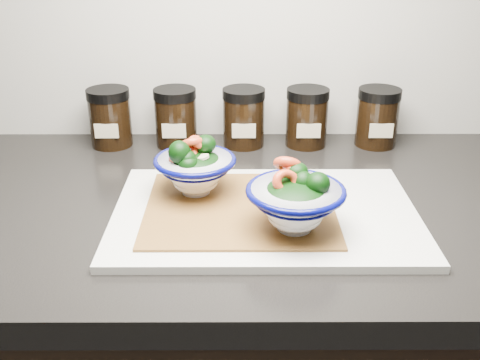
{
  "coord_description": "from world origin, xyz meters",
  "views": [
    {
      "loc": [
        -0.03,
        0.65,
        1.3
      ],
      "look_at": [
        -0.03,
        1.39,
        0.96
      ],
      "focal_mm": 42.0,
      "sensor_mm": 36.0,
      "label": 1
    }
  ],
  "objects_px": {
    "spice_jar_a": "(110,117)",
    "bowl_right": "(296,200)",
    "bowl_left": "(195,168)",
    "spice_jar_b": "(176,117)",
    "cutting_board": "(265,214)",
    "spice_jar_e": "(377,117)",
    "spice_jar_d": "(307,117)",
    "spice_jar_c": "(244,117)"
  },
  "relations": [
    {
      "from": "spice_jar_a",
      "to": "spice_jar_b",
      "type": "distance_m",
      "value": 0.13
    },
    {
      "from": "spice_jar_c",
      "to": "spice_jar_a",
      "type": "bearing_deg",
      "value": 180.0
    },
    {
      "from": "bowl_right",
      "to": "spice_jar_c",
      "type": "height_order",
      "value": "bowl_right"
    },
    {
      "from": "bowl_left",
      "to": "bowl_right",
      "type": "xyz_separation_m",
      "value": [
        0.15,
        -0.11,
        0.0
      ]
    },
    {
      "from": "spice_jar_a",
      "to": "bowl_right",
      "type": "bearing_deg",
      "value": -47.59
    },
    {
      "from": "bowl_left",
      "to": "spice_jar_b",
      "type": "distance_m",
      "value": 0.25
    },
    {
      "from": "spice_jar_b",
      "to": "spice_jar_c",
      "type": "distance_m",
      "value": 0.13
    },
    {
      "from": "bowl_right",
      "to": "spice_jar_c",
      "type": "relative_size",
      "value": 1.21
    },
    {
      "from": "spice_jar_c",
      "to": "spice_jar_d",
      "type": "relative_size",
      "value": 1.0
    },
    {
      "from": "bowl_right",
      "to": "spice_jar_e",
      "type": "bearing_deg",
      "value": 61.81
    },
    {
      "from": "bowl_left",
      "to": "bowl_right",
      "type": "bearing_deg",
      "value": -37.7
    },
    {
      "from": "bowl_right",
      "to": "bowl_left",
      "type": "bearing_deg",
      "value": 142.3
    },
    {
      "from": "spice_jar_b",
      "to": "spice_jar_d",
      "type": "relative_size",
      "value": 1.0
    },
    {
      "from": "bowl_right",
      "to": "spice_jar_e",
      "type": "distance_m",
      "value": 0.41
    },
    {
      "from": "bowl_right",
      "to": "spice_jar_e",
      "type": "relative_size",
      "value": 1.21
    },
    {
      "from": "spice_jar_c",
      "to": "spice_jar_e",
      "type": "distance_m",
      "value": 0.26
    },
    {
      "from": "spice_jar_a",
      "to": "spice_jar_b",
      "type": "xyz_separation_m",
      "value": [
        0.13,
        0.0,
        0.0
      ]
    },
    {
      "from": "spice_jar_a",
      "to": "spice_jar_c",
      "type": "height_order",
      "value": "same"
    },
    {
      "from": "bowl_left",
      "to": "bowl_right",
      "type": "height_order",
      "value": "bowl_right"
    },
    {
      "from": "cutting_board",
      "to": "spice_jar_d",
      "type": "distance_m",
      "value": 0.32
    },
    {
      "from": "spice_jar_a",
      "to": "spice_jar_e",
      "type": "distance_m",
      "value": 0.52
    },
    {
      "from": "bowl_left",
      "to": "spice_jar_c",
      "type": "relative_size",
      "value": 1.13
    },
    {
      "from": "bowl_left",
      "to": "spice_jar_c",
      "type": "height_order",
      "value": "same"
    },
    {
      "from": "bowl_right",
      "to": "spice_jar_d",
      "type": "distance_m",
      "value": 0.36
    },
    {
      "from": "spice_jar_d",
      "to": "spice_jar_e",
      "type": "xyz_separation_m",
      "value": [
        0.14,
        0.0,
        0.0
      ]
    },
    {
      "from": "bowl_left",
      "to": "spice_jar_b",
      "type": "xyz_separation_m",
      "value": [
        -0.05,
        0.25,
        0.0
      ]
    },
    {
      "from": "spice_jar_c",
      "to": "spice_jar_e",
      "type": "height_order",
      "value": "same"
    },
    {
      "from": "spice_jar_a",
      "to": "spice_jar_e",
      "type": "bearing_deg",
      "value": 0.0
    },
    {
      "from": "bowl_left",
      "to": "spice_jar_a",
      "type": "xyz_separation_m",
      "value": [
        -0.18,
        0.25,
        0.0
      ]
    },
    {
      "from": "spice_jar_d",
      "to": "spice_jar_e",
      "type": "distance_m",
      "value": 0.14
    },
    {
      "from": "cutting_board",
      "to": "spice_jar_e",
      "type": "height_order",
      "value": "spice_jar_e"
    },
    {
      "from": "cutting_board",
      "to": "spice_jar_a",
      "type": "distance_m",
      "value": 0.42
    },
    {
      "from": "bowl_right",
      "to": "spice_jar_e",
      "type": "xyz_separation_m",
      "value": [
        0.19,
        0.36,
        -0.0
      ]
    },
    {
      "from": "spice_jar_c",
      "to": "spice_jar_d",
      "type": "distance_m",
      "value": 0.12
    },
    {
      "from": "spice_jar_b",
      "to": "bowl_right",
      "type": "bearing_deg",
      "value": -60.86
    },
    {
      "from": "bowl_left",
      "to": "spice_jar_e",
      "type": "relative_size",
      "value": 1.13
    },
    {
      "from": "spice_jar_b",
      "to": "cutting_board",
      "type": "bearing_deg",
      "value": -61.67
    },
    {
      "from": "cutting_board",
      "to": "spice_jar_e",
      "type": "bearing_deg",
      "value": 52.4
    },
    {
      "from": "bowl_left",
      "to": "spice_jar_c",
      "type": "distance_m",
      "value": 0.26
    },
    {
      "from": "bowl_right",
      "to": "spice_jar_a",
      "type": "height_order",
      "value": "bowl_right"
    },
    {
      "from": "spice_jar_d",
      "to": "spice_jar_e",
      "type": "height_order",
      "value": "same"
    },
    {
      "from": "bowl_left",
      "to": "spice_jar_e",
      "type": "height_order",
      "value": "same"
    }
  ]
}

